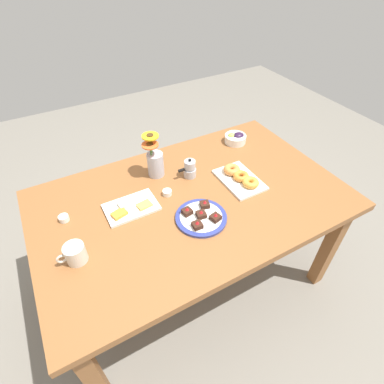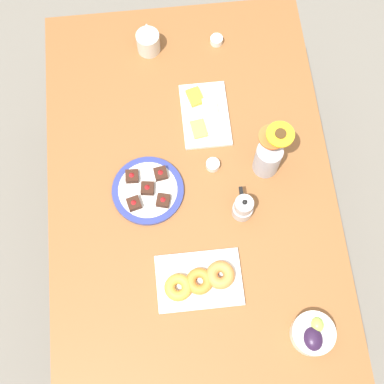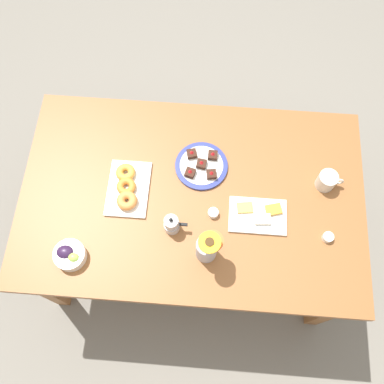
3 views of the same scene
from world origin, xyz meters
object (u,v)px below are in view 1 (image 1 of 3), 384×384
object	(u,v)px
grape_bowl	(236,138)
cheese_platter	(131,207)
jam_cup_honey	(167,192)
dessert_plate	(201,217)
croissant_platter	(240,178)
moka_pot	(190,169)
dining_table	(192,209)
jam_cup_berry	(64,218)
coffee_mug	(75,253)
flower_vase	(155,162)

from	to	relation	value
grape_bowl	cheese_platter	distance (m)	0.85
jam_cup_honey	dessert_plate	world-z (taller)	dessert_plate
croissant_platter	moka_pot	bearing A→B (deg)	-37.17
dining_table	jam_cup_berry	bearing A→B (deg)	-14.52
jam_cup_honey	croissant_platter	bearing A→B (deg)	167.44
coffee_mug	jam_cup_honey	xyz separation A→B (m)	(-0.51, -0.19, -0.03)
grape_bowl	cheese_platter	size ratio (longest dim) A/B	0.53
flower_vase	cheese_platter	bearing A→B (deg)	40.51
cheese_platter	croissant_platter	bearing A→B (deg)	172.18
coffee_mug	jam_cup_berry	xyz separation A→B (m)	(0.00, -0.26, -0.03)
coffee_mug	grape_bowl	xyz separation A→B (m)	(-1.12, -0.43, -0.01)
cheese_platter	flower_vase	world-z (taller)	flower_vase
coffee_mug	cheese_platter	distance (m)	0.36
grape_bowl	flower_vase	distance (m)	0.60
dining_table	grape_bowl	world-z (taller)	grape_bowl
dining_table	coffee_mug	bearing A→B (deg)	9.44
dining_table	moka_pot	xyz separation A→B (m)	(-0.08, -0.16, 0.13)
dining_table	grape_bowl	size ratio (longest dim) A/B	11.64
dessert_plate	moka_pot	world-z (taller)	moka_pot
jam_cup_berry	dessert_plate	size ratio (longest dim) A/B	0.19
dessert_plate	grape_bowl	bearing A→B (deg)	-138.36
dining_table	moka_pot	size ratio (longest dim) A/B	13.45
coffee_mug	moka_pot	bearing A→B (deg)	-158.93
moka_pot	cheese_platter	bearing A→B (deg)	12.58
coffee_mug	croissant_platter	distance (m)	0.92
coffee_mug	jam_cup_honey	bearing A→B (deg)	-159.97
jam_cup_honey	coffee_mug	bearing A→B (deg)	20.03
jam_cup_berry	dessert_plate	world-z (taller)	dessert_plate
dining_table	dessert_plate	distance (m)	0.18
dining_table	cheese_platter	world-z (taller)	cheese_platter
jam_cup_berry	flower_vase	xyz separation A→B (m)	(-0.53, -0.11, 0.07)
coffee_mug	grape_bowl	size ratio (longest dim) A/B	0.89
grape_bowl	moka_pot	size ratio (longest dim) A/B	1.16
jam_cup_honey	dining_table	bearing A→B (deg)	140.52
jam_cup_honey	flower_vase	bearing A→B (deg)	-95.80
coffee_mug	grape_bowl	distance (m)	1.20
coffee_mug	cheese_platter	size ratio (longest dim) A/B	0.47
dining_table	cheese_platter	bearing A→B (deg)	-14.26
coffee_mug	flower_vase	xyz separation A→B (m)	(-0.53, -0.37, 0.04)
coffee_mug	croissant_platter	bearing A→B (deg)	-173.96
jam_cup_berry	coffee_mug	bearing A→B (deg)	90.34
dining_table	croissant_platter	size ratio (longest dim) A/B	5.71
dessert_plate	croissant_platter	bearing A→B (deg)	-156.46
cheese_platter	jam_cup_honey	xyz separation A→B (m)	(-0.21, -0.01, 0.01)
dessert_plate	flower_vase	xyz separation A→B (m)	(0.05, -0.42, 0.08)
dining_table	coffee_mug	distance (m)	0.64
cheese_platter	croissant_platter	world-z (taller)	croissant_platter
jam_cup_honey	grape_bowl	bearing A→B (deg)	-158.12
croissant_platter	jam_cup_berry	size ratio (longest dim) A/B	5.83
jam_cup_berry	dessert_plate	bearing A→B (deg)	151.95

